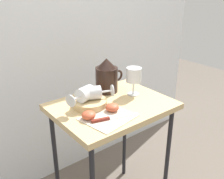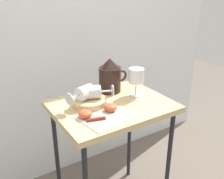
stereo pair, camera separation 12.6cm
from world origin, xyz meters
name	(u,v)px [view 2 (the right image)]	position (x,y,z in m)	size (l,w,h in m)	color
curtain_drape	(66,9)	(0.00, 0.52, 1.13)	(2.40, 0.03, 2.26)	white
table	(112,116)	(0.00, 0.00, 0.63)	(0.59, 0.45, 0.71)	tan
linen_napkin	(105,117)	(-0.10, -0.10, 0.71)	(0.22, 0.19, 0.00)	beige
basket_tray	(90,102)	(-0.10, 0.05, 0.73)	(0.17, 0.17, 0.04)	tan
pitcher	(110,78)	(0.08, 0.15, 0.79)	(0.18, 0.12, 0.19)	black
wine_glass_upright	(136,77)	(0.17, 0.02, 0.81)	(0.08, 0.08, 0.15)	silver
wine_glass_tipped_near	(94,92)	(-0.08, 0.04, 0.78)	(0.16, 0.11, 0.07)	silver
wine_glass_tipped_far	(84,93)	(-0.13, 0.06, 0.78)	(0.16, 0.10, 0.07)	silver
apple_half_left	(85,114)	(-0.18, -0.06, 0.73)	(0.06, 0.06, 0.04)	#C15133
apple_half_right	(110,107)	(-0.05, -0.07, 0.73)	(0.06, 0.06, 0.04)	#C15133
knife	(104,118)	(-0.12, -0.12, 0.72)	(0.23, 0.08, 0.01)	silver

